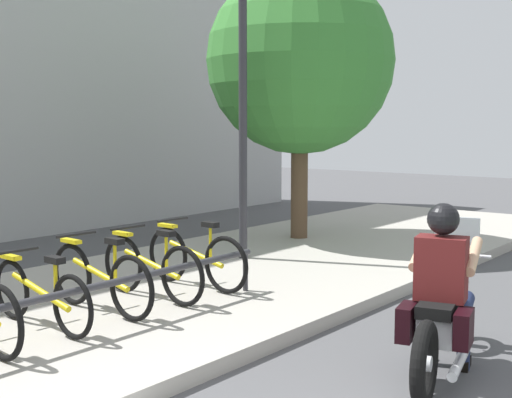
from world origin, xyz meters
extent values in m
torus|color=black|center=(3.20, 0.73, 0.32)|extent=(0.65, 0.27, 0.64)
cylinder|color=silver|center=(3.20, 0.73, 0.32)|extent=(0.14, 0.12, 0.12)
torus|color=black|center=(1.69, 0.35, 0.32)|extent=(0.65, 0.27, 0.64)
cylinder|color=silver|center=(1.69, 0.35, 0.32)|extent=(0.14, 0.12, 0.12)
cube|color=silver|center=(2.44, 0.54, 0.46)|extent=(0.90, 0.48, 0.28)
ellipsoid|color=black|center=(2.65, 0.59, 0.68)|extent=(0.57, 0.40, 0.22)
cube|color=black|center=(2.23, 0.49, 0.61)|extent=(0.61, 0.41, 0.10)
cube|color=black|center=(2.01, 0.66, 0.50)|extent=(0.34, 0.19, 0.28)
cube|color=black|center=(2.12, 0.23, 0.50)|extent=(0.34, 0.19, 0.28)
cylinder|color=silver|center=(3.05, 0.69, 0.89)|extent=(0.18, 0.61, 0.03)
sphere|color=white|center=(3.24, 0.74, 0.69)|extent=(0.18, 0.18, 0.18)
cube|color=silver|center=(3.08, 0.70, 1.07)|extent=(0.14, 0.40, 0.32)
cylinder|color=silver|center=(2.24, 0.30, 0.19)|extent=(0.77, 0.26, 0.08)
cube|color=#591919|center=(2.30, 0.50, 0.91)|extent=(0.35, 0.45, 0.52)
sphere|color=black|center=(2.32, 0.51, 1.31)|extent=(0.26, 0.26, 0.26)
cylinder|color=tan|center=(2.47, 0.77, 0.99)|extent=(0.53, 0.21, 0.26)
cylinder|color=tan|center=(2.57, 0.34, 0.99)|extent=(0.53, 0.21, 0.26)
cylinder|color=#1E284C|center=(2.40, 0.69, 0.55)|extent=(0.46, 0.24, 0.24)
cylinder|color=#1E284C|center=(2.52, 0.72, 0.24)|extent=(0.11, 0.11, 0.47)
cube|color=black|center=(2.56, 0.73, 0.04)|extent=(0.26, 0.15, 0.08)
cylinder|color=#1E284C|center=(2.48, 0.38, 0.55)|extent=(0.46, 0.24, 0.24)
cylinder|color=#1E284C|center=(2.60, 0.41, 0.24)|extent=(0.11, 0.11, 0.47)
cube|color=black|center=(2.64, 0.42, 0.04)|extent=(0.26, 0.15, 0.08)
torus|color=black|center=(0.05, 3.26, 0.47)|extent=(0.08, 0.64, 0.64)
torus|color=black|center=(0.79, 4.30, 0.45)|extent=(0.07, 0.60, 0.59)
torus|color=black|center=(0.75, 3.28, 0.45)|extent=(0.07, 0.60, 0.59)
cylinder|color=gold|center=(0.77, 3.79, 0.51)|extent=(0.09, 0.91, 0.25)
cylinder|color=gold|center=(0.76, 3.54, 0.66)|extent=(0.04, 0.04, 0.36)
cube|color=black|center=(0.76, 3.54, 0.85)|extent=(0.11, 0.20, 0.06)
cylinder|color=black|center=(0.79, 4.20, 0.85)|extent=(0.48, 0.05, 0.03)
cube|color=gold|center=(0.79, 4.30, 0.78)|extent=(0.09, 0.28, 0.04)
torus|color=black|center=(1.50, 4.28, 0.49)|extent=(0.08, 0.66, 0.66)
torus|color=black|center=(1.46, 3.30, 0.49)|extent=(0.08, 0.66, 0.66)
cylinder|color=gold|center=(1.48, 3.79, 0.55)|extent=(0.09, 0.88, 0.24)
cylinder|color=gold|center=(1.47, 3.54, 0.72)|extent=(0.04, 0.04, 0.40)
cube|color=black|center=(1.47, 3.54, 0.92)|extent=(0.11, 0.20, 0.06)
cylinder|color=black|center=(1.49, 4.18, 0.92)|extent=(0.48, 0.05, 0.03)
cube|color=gold|center=(1.50, 4.28, 0.84)|extent=(0.09, 0.28, 0.04)
torus|color=black|center=(2.20, 4.28, 0.48)|extent=(0.08, 0.65, 0.65)
torus|color=black|center=(2.16, 3.30, 0.48)|extent=(0.08, 0.65, 0.65)
cylinder|color=gold|center=(2.18, 3.79, 0.55)|extent=(0.09, 0.87, 0.24)
cylinder|color=gold|center=(2.17, 3.55, 0.71)|extent=(0.04, 0.04, 0.40)
cube|color=black|center=(2.17, 3.55, 0.91)|extent=(0.11, 0.20, 0.06)
cylinder|color=black|center=(2.20, 4.18, 0.91)|extent=(0.48, 0.05, 0.03)
cube|color=gold|center=(2.20, 4.28, 0.83)|extent=(0.09, 0.28, 0.04)
torus|color=black|center=(2.91, 4.27, 0.49)|extent=(0.08, 0.66, 0.66)
torus|color=black|center=(2.87, 3.31, 0.49)|extent=(0.08, 0.66, 0.66)
cylinder|color=gold|center=(2.89, 3.79, 0.56)|extent=(0.09, 0.87, 0.24)
cylinder|color=gold|center=(2.88, 3.55, 0.72)|extent=(0.04, 0.04, 0.41)
cube|color=black|center=(2.88, 3.55, 0.93)|extent=(0.11, 0.20, 0.06)
cylinder|color=black|center=(2.90, 4.18, 0.93)|extent=(0.48, 0.05, 0.03)
cube|color=gold|center=(2.91, 4.27, 0.85)|extent=(0.09, 0.28, 0.04)
cylinder|color=#333338|center=(0.77, 3.24, 0.60)|extent=(4.83, 0.07, 0.07)
cylinder|color=#333338|center=(3.14, 3.24, 0.38)|extent=(0.06, 0.06, 0.45)
cylinder|color=#2D2D33|center=(4.66, 4.53, 2.21)|extent=(0.12, 0.12, 4.42)
cylinder|color=brown|center=(6.65, 4.93, 1.02)|extent=(0.29, 0.29, 2.04)
sphere|color=#387F33|center=(6.65, 4.93, 3.13)|extent=(3.12, 3.12, 3.12)
camera|label=1|loc=(-2.95, -1.73, 2.07)|focal=48.51mm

